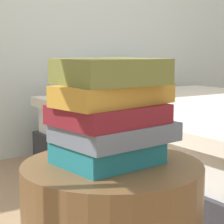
{
  "coord_description": "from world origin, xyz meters",
  "views": [
    {
      "loc": [
        -0.57,
        -0.88,
        0.78
      ],
      "look_at": [
        0.0,
        0.0,
        0.62
      ],
      "focal_mm": 67.33,
      "sensor_mm": 36.0,
      "label": 1
    }
  ],
  "objects_px": {
    "book_slate": "(115,132)",
    "bed": "(220,142)",
    "book_maroon": "(109,114)",
    "book_olive": "(111,71)",
    "book_teal": "(107,152)",
    "book_ochre": "(113,95)"
  },
  "relations": [
    {
      "from": "book_maroon",
      "to": "book_olive",
      "type": "xyz_separation_m",
      "value": [
        0.0,
        -0.0,
        0.11
      ]
    },
    {
      "from": "book_maroon",
      "to": "book_teal",
      "type": "bearing_deg",
      "value": 68.95
    },
    {
      "from": "bed",
      "to": "book_maroon",
      "type": "distance_m",
      "value": 1.55
    },
    {
      "from": "book_teal",
      "to": "book_olive",
      "type": "xyz_separation_m",
      "value": [
        0.0,
        -0.01,
        0.21
      ]
    },
    {
      "from": "book_olive",
      "to": "book_slate",
      "type": "bearing_deg",
      "value": 4.69
    },
    {
      "from": "book_ochre",
      "to": "book_teal",
      "type": "bearing_deg",
      "value": 94.81
    },
    {
      "from": "book_teal",
      "to": "book_slate",
      "type": "xyz_separation_m",
      "value": [
        0.02,
        -0.01,
        0.05
      ]
    },
    {
      "from": "book_teal",
      "to": "book_slate",
      "type": "height_order",
      "value": "book_slate"
    },
    {
      "from": "book_ochre",
      "to": "book_olive",
      "type": "height_order",
      "value": "book_olive"
    },
    {
      "from": "book_ochre",
      "to": "book_slate",
      "type": "bearing_deg",
      "value": 22.98
    },
    {
      "from": "book_maroon",
      "to": "book_olive",
      "type": "height_order",
      "value": "book_olive"
    },
    {
      "from": "book_slate",
      "to": "bed",
      "type": "bearing_deg",
      "value": 25.52
    },
    {
      "from": "bed",
      "to": "book_teal",
      "type": "height_order",
      "value": "bed"
    },
    {
      "from": "book_ochre",
      "to": "bed",
      "type": "bearing_deg",
      "value": 21.98
    },
    {
      "from": "bed",
      "to": "book_teal",
      "type": "distance_m",
      "value": 1.52
    },
    {
      "from": "book_maroon",
      "to": "book_olive",
      "type": "relative_size",
      "value": 1.07
    },
    {
      "from": "book_slate",
      "to": "book_ochre",
      "type": "xyz_separation_m",
      "value": [
        -0.01,
        -0.01,
        0.1
      ]
    },
    {
      "from": "bed",
      "to": "book_maroon",
      "type": "relative_size",
      "value": 7.95
    },
    {
      "from": "bed",
      "to": "book_ochre",
      "type": "height_order",
      "value": "book_ochre"
    },
    {
      "from": "book_slate",
      "to": "book_ochre",
      "type": "bearing_deg",
      "value": -153.47
    },
    {
      "from": "book_teal",
      "to": "book_ochre",
      "type": "height_order",
      "value": "book_ochre"
    },
    {
      "from": "bed",
      "to": "book_olive",
      "type": "bearing_deg",
      "value": -149.51
    }
  ]
}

